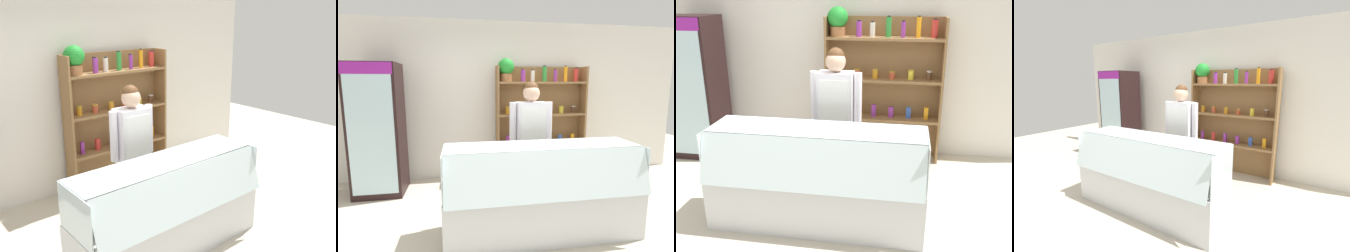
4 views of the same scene
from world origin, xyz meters
TOP-DOWN VIEW (x-y plane):
  - ground_plane at (0.00, 0.00)m, footprint 12.00×12.00m
  - back_wall at (0.00, 2.06)m, footprint 6.80×0.10m
  - drinks_fridge at (-1.90, 1.50)m, footprint 0.69×0.61m
  - shelving_unit at (0.61, 1.82)m, footprint 1.56×0.29m
  - deli_display_case at (0.16, 0.03)m, footprint 2.11×0.71m
  - shop_clerk at (0.23, 0.75)m, footprint 0.58×0.25m

SIDE VIEW (x-z plane):
  - ground_plane at x=0.00m, z-range 0.00..0.00m
  - deli_display_case at x=0.16m, z-range -0.19..0.82m
  - drinks_fridge at x=-1.90m, z-range 0.00..1.95m
  - shop_clerk at x=0.23m, z-range 0.15..1.83m
  - shelving_unit at x=0.61m, z-range 0.14..2.20m
  - back_wall at x=0.00m, z-range 0.00..2.70m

